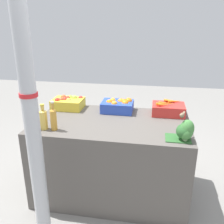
# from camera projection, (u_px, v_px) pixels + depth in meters

# --- Properties ---
(ground_plane) EXTENTS (10.00, 10.00, 0.00)m
(ground_plane) POSITION_uv_depth(u_px,v_px,m) (112.00, 189.00, 2.89)
(ground_plane) COLOR gray
(market_table) EXTENTS (1.59, 0.94, 0.86)m
(market_table) POSITION_uv_depth(u_px,v_px,m) (112.00, 157.00, 2.74)
(market_table) COLOR #56514C
(market_table) RESTS_ON ground_plane
(support_pole) EXTENTS (0.13, 0.13, 2.68)m
(support_pole) POSITION_uv_depth(u_px,v_px,m) (29.00, 96.00, 1.76)
(support_pole) COLOR #B7BABF
(support_pole) RESTS_ON ground_plane
(apple_crate) EXTENTS (0.35, 0.27, 0.15)m
(apple_crate) POSITION_uv_depth(u_px,v_px,m) (68.00, 103.00, 2.95)
(apple_crate) COLOR gold
(apple_crate) RESTS_ON market_table
(orange_crate) EXTENTS (0.35, 0.27, 0.15)m
(orange_crate) POSITION_uv_depth(u_px,v_px,m) (118.00, 105.00, 2.85)
(orange_crate) COLOR #2847B7
(orange_crate) RESTS_ON market_table
(carrot_crate) EXTENTS (0.35, 0.27, 0.15)m
(carrot_crate) POSITION_uv_depth(u_px,v_px,m) (168.00, 109.00, 2.76)
(carrot_crate) COLOR red
(carrot_crate) RESTS_ON market_table
(broccoli_pile) EXTENTS (0.24, 0.19, 0.19)m
(broccoli_pile) POSITION_uv_depth(u_px,v_px,m) (185.00, 131.00, 2.14)
(broccoli_pile) COLOR #2D602D
(broccoli_pile) RESTS_ON market_table
(juice_bottle_cloudy) EXTENTS (0.08, 0.08, 0.26)m
(juice_bottle_cloudy) POSITION_uv_depth(u_px,v_px,m) (33.00, 118.00, 2.38)
(juice_bottle_cloudy) COLOR beige
(juice_bottle_cloudy) RESTS_ON market_table
(juice_bottle_golden) EXTENTS (0.07, 0.07, 0.25)m
(juice_bottle_golden) POSITION_uv_depth(u_px,v_px,m) (43.00, 119.00, 2.37)
(juice_bottle_golden) COLOR gold
(juice_bottle_golden) RESTS_ON market_table
(juice_bottle_amber) EXTENTS (0.06, 0.06, 0.29)m
(juice_bottle_amber) POSITION_uv_depth(u_px,v_px,m) (54.00, 118.00, 2.35)
(juice_bottle_amber) COLOR gold
(juice_bottle_amber) RESTS_ON market_table
(sparrow_bird) EXTENTS (0.06, 0.13, 0.05)m
(sparrow_bird) POSITION_uv_depth(u_px,v_px,m) (182.00, 115.00, 2.14)
(sparrow_bird) COLOR #4C3D2D
(sparrow_bird) RESTS_ON broccoli_pile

